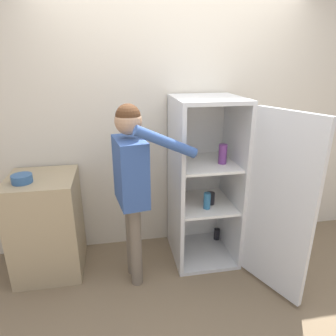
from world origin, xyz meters
name	(u,v)px	position (x,y,z in m)	size (l,w,h in m)	color
ground_plane	(193,298)	(0.00, 0.00, 0.00)	(12.00, 12.00, 0.00)	#7A664C
wall_back	(172,125)	(0.00, 0.98, 1.27)	(7.00, 0.06, 2.55)	beige
refrigerator	(217,185)	(0.34, 0.53, 0.79)	(0.88, 1.21, 1.59)	silver
person	(132,174)	(-0.45, 0.36, 1.02)	(0.66, 0.52, 1.59)	#726656
counter	(47,225)	(-1.23, 0.63, 0.47)	(0.58, 0.59, 0.94)	tan
bowl	(22,179)	(-1.35, 0.54, 0.97)	(0.17, 0.17, 0.07)	#335B8E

